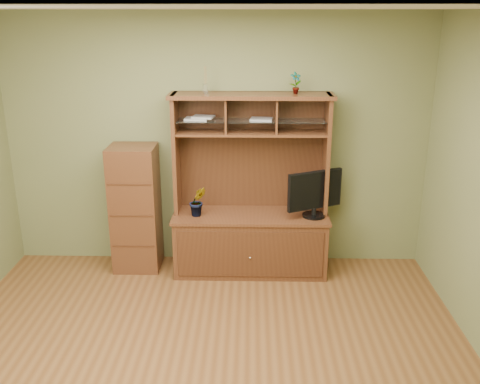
{
  "coord_description": "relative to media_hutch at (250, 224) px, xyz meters",
  "views": [
    {
      "loc": [
        0.38,
        -3.57,
        2.68
      ],
      "look_at": [
        0.27,
        1.2,
        1.06
      ],
      "focal_mm": 40.0,
      "sensor_mm": 36.0,
      "label": 1
    }
  ],
  "objects": [
    {
      "name": "media_hutch",
      "position": [
        0.0,
        0.0,
        0.0
      ],
      "size": [
        1.66,
        0.61,
        1.9
      ],
      "color": "#402212",
      "rests_on": "room"
    },
    {
      "name": "side_cabinet",
      "position": [
        -1.23,
        0.03,
        0.16
      ],
      "size": [
        0.49,
        0.44,
        1.36
      ],
      "color": "#402212",
      "rests_on": "room"
    },
    {
      "name": "orchid_plant",
      "position": [
        -0.55,
        -0.08,
        0.29
      ],
      "size": [
        0.2,
        0.18,
        0.32
      ],
      "primitive_type": "imported",
      "rotation": [
        0.0,
        0.0,
        0.26
      ],
      "color": "#375B1F",
      "rests_on": "media_hutch"
    },
    {
      "name": "magazines",
      "position": [
        -0.32,
        0.08,
        1.13
      ],
      "size": [
        0.9,
        0.2,
        0.04
      ],
      "color": "#AEAEB2",
      "rests_on": "media_hutch"
    },
    {
      "name": "reed_diffuser",
      "position": [
        -0.46,
        0.08,
        1.48
      ],
      "size": [
        0.05,
        0.05,
        0.27
      ],
      "color": "silver",
      "rests_on": "media_hutch"
    },
    {
      "name": "top_plant",
      "position": [
        0.44,
        0.08,
        1.49
      ],
      "size": [
        0.13,
        0.11,
        0.22
      ],
      "primitive_type": "imported",
      "rotation": [
        0.0,
        0.0,
        0.32
      ],
      "color": "#275F21",
      "rests_on": "media_hutch"
    },
    {
      "name": "monitor",
      "position": [
        0.66,
        -0.08,
        0.39
      ],
      "size": [
        0.58,
        0.31,
        0.49
      ],
      "rotation": [
        0.0,
        0.0,
        0.45
      ],
      "color": "black",
      "rests_on": "media_hutch"
    },
    {
      "name": "room",
      "position": [
        -0.37,
        -1.73,
        0.83
      ],
      "size": [
        4.54,
        4.04,
        2.74
      ],
      "color": "brown",
      "rests_on": "ground"
    }
  ]
}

